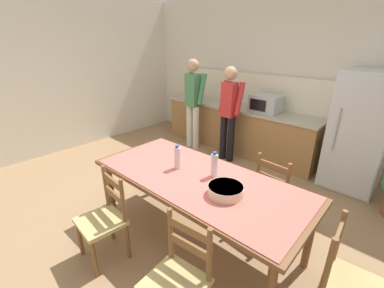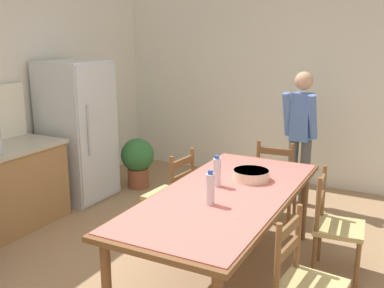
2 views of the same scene
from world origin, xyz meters
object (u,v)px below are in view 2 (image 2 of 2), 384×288
serving_bowl (251,174)px  chair_side_near_right (335,226)px  person_by_table (301,132)px  bottle_off_centre (217,172)px  bottle_near_centre (210,189)px  chair_head_end (276,181)px  chair_side_far_right (172,195)px  dining_table (225,201)px  chair_side_near_left (306,285)px  potted_plant (138,159)px  refrigerator (78,131)px

serving_bowl → chair_side_near_right: bearing=-80.4°
chair_side_near_right → serving_bowl: bearing=93.5°
chair_side_near_right → person_by_table: person_by_table is taller
bottle_off_centre → person_by_table: (1.88, -0.21, -0.00)m
bottle_near_centre → chair_head_end: 1.79m
serving_bowl → chair_side_far_right: 0.96m
dining_table → bottle_off_centre: (0.11, 0.13, 0.19)m
bottle_near_centre → bottle_off_centre: (0.40, 0.13, 0.00)m
bottle_near_centre → chair_side_near_left: bottle_near_centre is taller
bottle_off_centre → potted_plant: bearing=51.7°
chair_side_near_right → chair_head_end: size_ratio=1.00×
chair_side_near_left → potted_plant: (2.07, 2.78, -0.06)m
chair_head_end → person_by_table: (0.55, -0.10, 0.46)m
dining_table → bottle_near_centre: 0.35m
bottle_off_centre → serving_bowl: bottle_off_centre is taller
chair_side_far_right → bottle_off_centre: bearing=64.6°
bottle_off_centre → potted_plant: 2.40m
chair_head_end → person_by_table: bearing=-105.3°
dining_table → bottle_near_centre: size_ratio=8.55×
refrigerator → dining_table: (-0.93, -2.40, -0.15)m
serving_bowl → person_by_table: 1.59m
serving_bowl → person_by_table: person_by_table is taller
dining_table → chair_side_near_right: chair_side_near_right is taller
bottle_near_centre → chair_head_end: bearing=0.8°
bottle_off_centre → chair_head_end: (1.33, -0.11, -0.46)m
refrigerator → bottle_off_centre: (-0.81, -2.27, 0.05)m
chair_side_far_right → bottle_near_centre: bearing=50.2°
refrigerator → bottle_near_centre: (-1.21, -2.40, 0.05)m
serving_bowl → chair_side_near_right: (0.12, -0.72, -0.38)m
serving_bowl → potted_plant: size_ratio=0.48×
serving_bowl → chair_side_far_right: bearing=83.6°
chair_side_near_right → potted_plant: bearing=63.2°
dining_table → serving_bowl: bearing=-9.8°
chair_side_near_right → chair_head_end: same height
chair_side_near_left → potted_plant: chair_side_near_left is taller
bottle_near_centre → person_by_table: person_by_table is taller
chair_side_near_right → bottle_off_centre: bearing=108.0°
refrigerator → chair_side_far_right: 1.70m
bottle_off_centre → person_by_table: person_by_table is taller
refrigerator → serving_bowl: size_ratio=5.33×
refrigerator → serving_bowl: 2.52m
chair_side_near_right → person_by_table: 1.69m
person_by_table → potted_plant: person_by_table is taller
bottle_near_centre → bottle_off_centre: size_ratio=1.00×
dining_table → potted_plant: size_ratio=3.46×
chair_side_near_left → potted_plant: bearing=57.9°
chair_side_near_left → person_by_table: (2.49, 0.73, 0.46)m
bottle_near_centre → chair_side_far_right: bottle_near_centre is taller
serving_bowl → refrigerator: bearing=78.0°
refrigerator → person_by_table: size_ratio=1.07×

